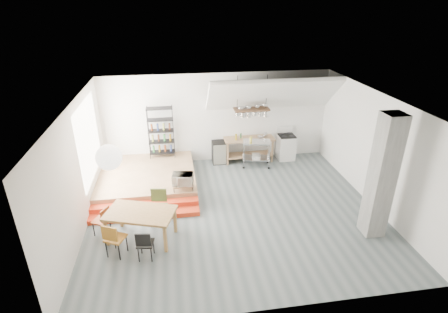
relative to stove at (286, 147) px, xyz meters
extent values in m
plane|color=#535E60|center=(-2.50, -3.16, -0.48)|extent=(8.00, 8.00, 0.00)
cube|color=silver|center=(-2.50, 0.34, 1.12)|extent=(8.00, 0.04, 3.20)
cube|color=silver|center=(-6.50, -3.16, 1.12)|extent=(0.04, 7.00, 3.20)
cube|color=silver|center=(1.50, -3.16, 1.12)|extent=(0.04, 7.00, 3.20)
cube|color=white|center=(-2.50, -3.16, 2.72)|extent=(8.00, 7.00, 0.02)
cube|color=white|center=(-0.70, -0.26, 2.07)|extent=(4.40, 1.44, 1.32)
cube|color=white|center=(-6.48, -1.66, 1.32)|extent=(0.02, 2.50, 2.20)
cube|color=olive|center=(-5.00, -1.16, -0.28)|extent=(3.00, 3.00, 0.40)
cube|color=red|center=(-5.00, -3.11, -0.41)|extent=(3.00, 0.35, 0.13)
cube|color=red|center=(-5.00, -2.76, -0.35)|extent=(3.00, 0.35, 0.27)
cube|color=slate|center=(0.80, -4.66, 1.12)|extent=(0.50, 0.50, 3.20)
cube|color=olive|center=(-1.40, -0.01, 0.40)|extent=(1.80, 0.60, 0.06)
cube|color=olive|center=(-1.40, -0.01, -0.23)|extent=(1.70, 0.55, 0.04)
cube|color=olive|center=(-0.58, 0.21, -0.05)|extent=(0.06, 0.06, 0.86)
cube|color=olive|center=(-2.22, 0.21, -0.05)|extent=(0.06, 0.06, 0.86)
cube|color=olive|center=(-0.58, -0.23, -0.05)|extent=(0.06, 0.06, 0.86)
cube|color=olive|center=(-2.22, -0.23, -0.05)|extent=(0.06, 0.06, 0.86)
cube|color=white|center=(0.00, -0.01, -0.03)|extent=(0.60, 0.60, 0.90)
cube|color=black|center=(0.00, -0.01, 0.44)|extent=(0.58, 0.58, 0.03)
cube|color=white|center=(0.00, 0.27, 0.57)|extent=(0.60, 0.05, 0.25)
cylinder|color=black|center=(0.14, 0.13, 0.46)|extent=(0.18, 0.18, 0.02)
cylinder|color=black|center=(-0.14, 0.13, 0.46)|extent=(0.18, 0.18, 0.02)
cylinder|color=black|center=(0.14, -0.15, 0.46)|extent=(0.18, 0.18, 0.02)
cylinder|color=black|center=(-0.14, -0.15, 0.46)|extent=(0.18, 0.18, 0.02)
cube|color=#452D1B|center=(-1.40, -0.21, 1.57)|extent=(1.20, 0.50, 0.05)
cylinder|color=black|center=(-1.90, -0.21, 2.14)|extent=(0.02, 0.02, 1.15)
cylinder|color=black|center=(-0.90, -0.21, 2.14)|extent=(0.02, 0.02, 1.15)
cylinder|color=silver|center=(-1.90, -0.26, 1.43)|extent=(0.16, 0.16, 0.12)
cylinder|color=silver|center=(-1.70, -0.26, 1.41)|extent=(0.20, 0.20, 0.16)
cylinder|color=silver|center=(-1.50, -0.26, 1.39)|extent=(0.16, 0.16, 0.20)
cylinder|color=silver|center=(-1.30, -0.26, 1.43)|extent=(0.20, 0.20, 0.12)
cylinder|color=silver|center=(-1.10, -0.26, 1.41)|extent=(0.16, 0.16, 0.16)
cylinder|color=silver|center=(-0.90, -0.26, 1.39)|extent=(0.20, 0.20, 0.20)
cylinder|color=black|center=(-4.08, 0.22, 0.82)|extent=(0.02, 0.02, 1.80)
cylinder|color=black|center=(-4.92, 0.22, 0.82)|extent=(0.02, 0.02, 1.80)
cylinder|color=black|center=(-4.08, -0.14, 0.82)|extent=(0.02, 0.02, 1.80)
cylinder|color=black|center=(-4.92, -0.14, 0.82)|extent=(0.02, 0.02, 1.80)
cube|color=black|center=(-4.50, 0.04, 0.07)|extent=(0.88, 0.38, 0.02)
cube|color=black|center=(-4.50, 0.04, 0.47)|extent=(0.88, 0.38, 0.02)
cube|color=black|center=(-4.50, 0.04, 0.87)|extent=(0.88, 0.38, 0.02)
cube|color=black|center=(-4.50, 0.04, 1.27)|extent=(0.88, 0.38, 0.02)
cube|color=black|center=(-4.50, 0.04, 1.67)|extent=(0.88, 0.38, 0.03)
cylinder|color=#388D3F|center=(-4.50, 0.04, 0.21)|extent=(0.07, 0.07, 0.24)
cylinder|color=olive|center=(-4.50, 0.04, 0.61)|extent=(0.07, 0.07, 0.24)
cylinder|color=brown|center=(-4.50, 0.04, 1.01)|extent=(0.07, 0.07, 0.24)
cube|color=olive|center=(-3.90, -2.41, 0.07)|extent=(0.60, 0.40, 0.03)
cylinder|color=black|center=(-3.63, -2.24, -0.01)|extent=(0.02, 0.02, 0.13)
cylinder|color=black|center=(-4.17, -2.24, -0.01)|extent=(0.02, 0.02, 0.13)
cylinder|color=black|center=(-3.63, -2.58, -0.01)|extent=(0.02, 0.02, 0.13)
cylinder|color=black|center=(-4.17, -2.58, -0.01)|extent=(0.02, 0.02, 0.13)
sphere|color=white|center=(-5.58, -3.84, 1.72)|extent=(0.60, 0.60, 0.60)
cube|color=olive|center=(-5.01, -4.03, 0.27)|extent=(1.85, 1.40, 0.06)
cube|color=olive|center=(-4.18, -3.89, -0.12)|extent=(0.09, 0.09, 0.72)
cube|color=olive|center=(-5.59, -3.42, -0.12)|extent=(0.09, 0.09, 0.72)
cube|color=olive|center=(-4.43, -4.63, -0.12)|extent=(0.09, 0.09, 0.72)
cube|color=olive|center=(-5.83, -4.16, -0.12)|extent=(0.09, 0.09, 0.72)
cube|color=#A5681C|center=(-5.56, -4.55, -0.02)|extent=(0.55, 0.55, 0.04)
cube|color=#A5681C|center=(-5.64, -4.71, 0.24)|extent=(0.37, 0.21, 0.36)
cylinder|color=black|center=(-5.78, -4.62, -0.25)|extent=(0.03, 0.03, 0.45)
cylinder|color=black|center=(-5.48, -4.77, -0.25)|extent=(0.03, 0.03, 0.45)
cylinder|color=black|center=(-5.64, -4.32, -0.25)|extent=(0.03, 0.03, 0.45)
cylinder|color=black|center=(-5.34, -4.47, -0.25)|extent=(0.03, 0.03, 0.45)
cube|color=black|center=(-4.88, -4.77, -0.07)|extent=(0.41, 0.41, 0.04)
cube|color=black|center=(-4.90, -4.93, 0.15)|extent=(0.35, 0.09, 0.32)
cylinder|color=black|center=(-5.04, -4.89, -0.28)|extent=(0.03, 0.03, 0.40)
cylinder|color=black|center=(-4.76, -4.94, -0.28)|extent=(0.03, 0.03, 0.40)
cylinder|color=black|center=(-5.00, -4.61, -0.28)|extent=(0.03, 0.03, 0.40)
cylinder|color=black|center=(-4.71, -4.65, -0.28)|extent=(0.03, 0.03, 0.40)
cube|color=#5E6B33|center=(-4.60, -3.46, 0.01)|extent=(0.50, 0.50, 0.04)
cube|color=#5E6B33|center=(-4.57, -3.26, 0.28)|extent=(0.42, 0.11, 0.38)
cylinder|color=black|center=(-4.40, -3.31, -0.24)|extent=(0.03, 0.03, 0.48)
cylinder|color=black|center=(-4.75, -3.26, -0.24)|extent=(0.03, 0.03, 0.48)
cylinder|color=black|center=(-4.46, -3.66, -0.24)|extent=(0.03, 0.03, 0.48)
cylinder|color=black|center=(-4.80, -3.60, -0.24)|extent=(0.03, 0.03, 0.48)
cube|color=#A44117|center=(-6.03, -3.68, -0.07)|extent=(0.48, 0.48, 0.04)
cube|color=#A44117|center=(-5.89, -3.76, 0.15)|extent=(0.19, 0.32, 0.32)
cylinder|color=black|center=(-5.97, -3.88, -0.28)|extent=(0.03, 0.03, 0.40)
cylinder|color=black|center=(-5.84, -3.62, -0.28)|extent=(0.03, 0.03, 0.40)
cylinder|color=black|center=(-6.23, -3.75, -0.28)|extent=(0.03, 0.03, 0.40)
cylinder|color=black|center=(-6.10, -3.49, -0.28)|extent=(0.03, 0.03, 0.40)
cube|color=silver|center=(-1.23, -0.46, 0.45)|extent=(1.03, 0.70, 0.04)
cube|color=silver|center=(-1.23, -0.46, -0.16)|extent=(1.03, 0.70, 0.03)
cylinder|color=silver|center=(-0.75, -0.31, 0.00)|extent=(0.03, 0.03, 0.91)
sphere|color=black|center=(-0.75, -0.31, -0.44)|extent=(0.08, 0.08, 0.08)
cylinder|color=silver|center=(-1.62, -0.14, 0.00)|extent=(0.03, 0.03, 0.91)
sphere|color=black|center=(-1.62, -0.14, -0.44)|extent=(0.08, 0.08, 0.08)
cylinder|color=silver|center=(-0.84, -0.77, 0.00)|extent=(0.03, 0.03, 0.91)
sphere|color=black|center=(-0.84, -0.77, -0.44)|extent=(0.08, 0.08, 0.08)
cylinder|color=silver|center=(-1.71, -0.60, 0.00)|extent=(0.03, 0.03, 0.91)
sphere|color=black|center=(-1.71, -0.60, -0.44)|extent=(0.08, 0.08, 0.08)
cube|color=black|center=(-2.50, 0.04, -0.07)|extent=(0.48, 0.48, 0.81)
imported|color=beige|center=(-3.90, -2.41, 0.25)|extent=(0.65, 0.50, 0.33)
imported|color=silver|center=(-1.00, -0.06, 0.46)|extent=(0.28, 0.28, 0.06)
camera|label=1|loc=(-4.08, -11.39, 5.08)|focal=28.00mm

